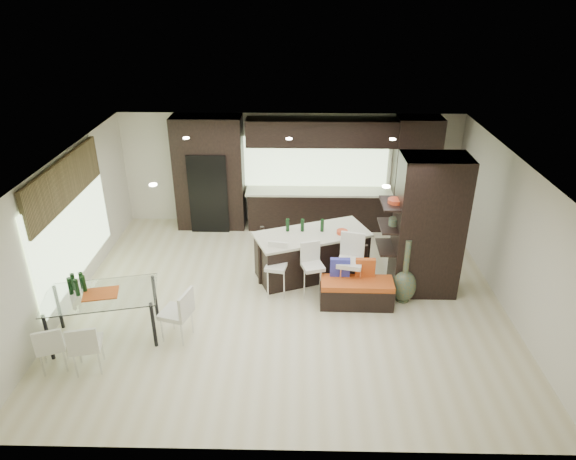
{
  "coord_description": "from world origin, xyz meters",
  "views": [
    {
      "loc": [
        0.19,
        -8.18,
        5.48
      ],
      "look_at": [
        0.0,
        0.6,
        1.15
      ],
      "focal_mm": 32.0,
      "sensor_mm": 36.0,
      "label": 1
    }
  ],
  "objects_px": {
    "kitchen_island": "(312,254)",
    "chair_end": "(176,316)",
    "floor_vase": "(405,271)",
    "dining_table": "(105,316)",
    "chair_far": "(52,348)",
    "stool_mid": "(313,275)",
    "stool_right": "(349,273)",
    "bench": "(356,293)",
    "chair_near": "(87,347)",
    "stool_left": "(276,275)"
  },
  "relations": [
    {
      "from": "floor_vase",
      "to": "dining_table",
      "type": "height_order",
      "value": "floor_vase"
    },
    {
      "from": "stool_left",
      "to": "chair_end",
      "type": "distance_m",
      "value": 2.1
    },
    {
      "from": "stool_right",
      "to": "chair_near",
      "type": "xyz_separation_m",
      "value": [
        -4.18,
        -2.11,
        -0.1
      ]
    },
    {
      "from": "kitchen_island",
      "to": "stool_right",
      "type": "relative_size",
      "value": 2.19
    },
    {
      "from": "dining_table",
      "to": "bench",
      "type": "bearing_deg",
      "value": 0.85
    },
    {
      "from": "kitchen_island",
      "to": "floor_vase",
      "type": "relative_size",
      "value": 1.77
    },
    {
      "from": "floor_vase",
      "to": "chair_end",
      "type": "distance_m",
      "value": 4.18
    },
    {
      "from": "chair_far",
      "to": "chair_end",
      "type": "distance_m",
      "value": 1.92
    },
    {
      "from": "dining_table",
      "to": "stool_right",
      "type": "bearing_deg",
      "value": 4.78
    },
    {
      "from": "bench",
      "to": "chair_near",
      "type": "xyz_separation_m",
      "value": [
        -4.3,
        -1.83,
        0.15
      ]
    },
    {
      "from": "chair_end",
      "to": "stool_mid",
      "type": "bearing_deg",
      "value": -43.34
    },
    {
      "from": "kitchen_island",
      "to": "chair_end",
      "type": "relative_size",
      "value": 2.6
    },
    {
      "from": "bench",
      "to": "chair_end",
      "type": "distance_m",
      "value": 3.27
    },
    {
      "from": "stool_mid",
      "to": "stool_right",
      "type": "bearing_deg",
      "value": -20.31
    },
    {
      "from": "stool_right",
      "to": "dining_table",
      "type": "xyz_separation_m",
      "value": [
        -4.18,
        -1.31,
        -0.08
      ]
    },
    {
      "from": "dining_table",
      "to": "chair_near",
      "type": "height_order",
      "value": "dining_table"
    },
    {
      "from": "dining_table",
      "to": "chair_end",
      "type": "distance_m",
      "value": 1.2
    },
    {
      "from": "kitchen_island",
      "to": "chair_near",
      "type": "distance_m",
      "value": 4.55
    },
    {
      "from": "stool_left",
      "to": "chair_far",
      "type": "bearing_deg",
      "value": -136.98
    },
    {
      "from": "chair_far",
      "to": "dining_table",
      "type": "bearing_deg",
      "value": 33.43
    },
    {
      "from": "bench",
      "to": "floor_vase",
      "type": "relative_size",
      "value": 1.06
    },
    {
      "from": "bench",
      "to": "dining_table",
      "type": "relative_size",
      "value": 0.76
    },
    {
      "from": "kitchen_island",
      "to": "dining_table",
      "type": "xyz_separation_m",
      "value": [
        -3.49,
        -2.12,
        -0.04
      ]
    },
    {
      "from": "stool_left",
      "to": "dining_table",
      "type": "bearing_deg",
      "value": -143.71
    },
    {
      "from": "dining_table",
      "to": "chair_near",
      "type": "relative_size",
      "value": 2.16
    },
    {
      "from": "stool_mid",
      "to": "chair_far",
      "type": "bearing_deg",
      "value": -169.57
    },
    {
      "from": "kitchen_island",
      "to": "stool_right",
      "type": "bearing_deg",
      "value": -70.98
    },
    {
      "from": "stool_mid",
      "to": "floor_vase",
      "type": "distance_m",
      "value": 1.72
    },
    {
      "from": "chair_end",
      "to": "kitchen_island",
      "type": "bearing_deg",
      "value": -31.04
    },
    {
      "from": "stool_mid",
      "to": "floor_vase",
      "type": "bearing_deg",
      "value": -22.09
    },
    {
      "from": "bench",
      "to": "stool_mid",
      "type": "bearing_deg",
      "value": 159.42
    },
    {
      "from": "stool_mid",
      "to": "floor_vase",
      "type": "xyz_separation_m",
      "value": [
        1.7,
        -0.14,
        0.2
      ]
    },
    {
      "from": "kitchen_island",
      "to": "stool_right",
      "type": "distance_m",
      "value": 1.06
    },
    {
      "from": "stool_mid",
      "to": "bench",
      "type": "distance_m",
      "value": 0.88
    },
    {
      "from": "stool_left",
      "to": "bench",
      "type": "distance_m",
      "value": 1.54
    },
    {
      "from": "stool_left",
      "to": "stool_mid",
      "type": "xyz_separation_m",
      "value": [
        0.69,
        -0.0,
        0.01
      ]
    },
    {
      "from": "chair_end",
      "to": "chair_far",
      "type": "bearing_deg",
      "value": 130.34
    },
    {
      "from": "kitchen_island",
      "to": "bench",
      "type": "relative_size",
      "value": 1.67
    },
    {
      "from": "bench",
      "to": "chair_end",
      "type": "xyz_separation_m",
      "value": [
        -3.1,
        -1.03,
        0.17
      ]
    },
    {
      "from": "bench",
      "to": "chair_end",
      "type": "height_order",
      "value": "chair_end"
    },
    {
      "from": "dining_table",
      "to": "floor_vase",
      "type": "bearing_deg",
      "value": 0.43
    },
    {
      "from": "floor_vase",
      "to": "stool_right",
      "type": "bearing_deg",
      "value": 174.06
    },
    {
      "from": "chair_end",
      "to": "chair_near",
      "type": "bearing_deg",
      "value": 139.93
    },
    {
      "from": "chair_near",
      "to": "chair_far",
      "type": "distance_m",
      "value": 0.55
    },
    {
      "from": "kitchen_island",
      "to": "chair_far",
      "type": "height_order",
      "value": "kitchen_island"
    },
    {
      "from": "kitchen_island",
      "to": "chair_near",
      "type": "relative_size",
      "value": 2.74
    },
    {
      "from": "chair_near",
      "to": "chair_end",
      "type": "bearing_deg",
      "value": 20.78
    },
    {
      "from": "stool_left",
      "to": "floor_vase",
      "type": "height_order",
      "value": "floor_vase"
    },
    {
      "from": "stool_mid",
      "to": "chair_end",
      "type": "height_order",
      "value": "chair_end"
    },
    {
      "from": "dining_table",
      "to": "chair_far",
      "type": "height_order",
      "value": "dining_table"
    }
  ]
}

